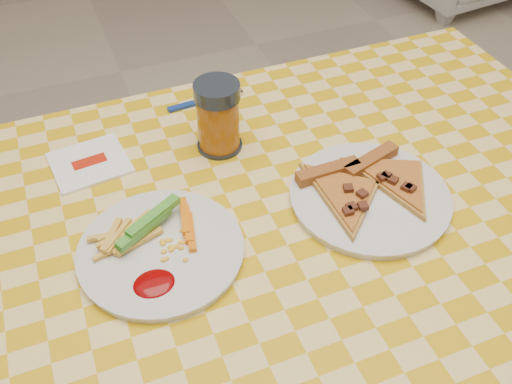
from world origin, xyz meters
The scene contains 8 objects.
table centered at (0.00, 0.00, 0.68)m, with size 1.28×0.88×0.76m.
plate_left centered at (-0.18, 0.02, 0.76)m, with size 0.24×0.24×0.01m, color silver.
plate_right centered at (0.16, 0.00, 0.76)m, with size 0.26×0.26×0.01m, color silver.
fries_veggies centered at (-0.19, 0.03, 0.78)m, with size 0.18×0.17×0.04m.
pizza_slices centered at (0.17, 0.02, 0.78)m, with size 0.26×0.25×0.02m.
drink_glass centered at (-0.02, 0.23, 0.82)m, with size 0.08×0.08×0.13m.
napkin centered at (-0.25, 0.26, 0.76)m, with size 0.14×0.13×0.01m.
fork centered at (0.00, 0.37, 0.76)m, with size 0.16×0.03×0.01m.
Camera 1 is at (-0.25, -0.54, 1.41)m, focal length 40.00 mm.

